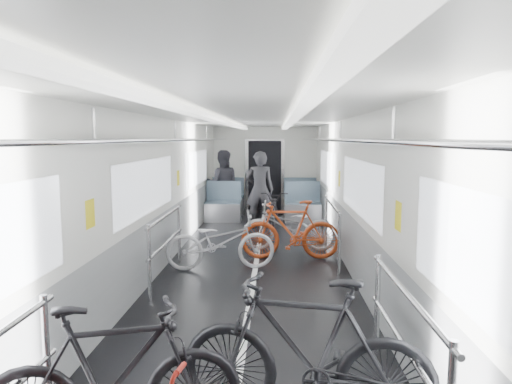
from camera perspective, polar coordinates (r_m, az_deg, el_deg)
car_shell at (r=8.11m, az=0.21°, el=0.02°), size 3.02×14.01×2.41m
bike_left_mid at (r=3.37m, az=-17.34°, el=-21.28°), size 1.77×0.92×1.02m
bike_left_far at (r=7.28m, az=-4.47°, el=-6.18°), size 1.79×0.86×0.90m
bike_right_near at (r=3.49m, az=6.21°, el=-19.17°), size 1.91×0.83×1.11m
bike_right_mid at (r=8.46m, az=4.14°, el=-4.32°), size 1.77×0.71×0.91m
bike_right_far at (r=7.86m, az=4.35°, el=-4.76°), size 1.72×0.54×1.02m
bike_aisle at (r=10.47m, az=2.35°, el=-2.20°), size 0.64×1.73×0.90m
person_standing at (r=10.51m, az=0.47°, el=0.28°), size 0.66×0.44×1.79m
person_seated at (r=11.96m, az=-4.21°, el=1.00°), size 0.91×0.74×1.77m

